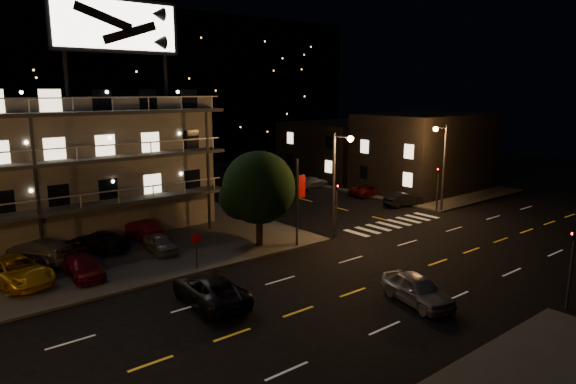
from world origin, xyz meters
TOP-DOWN VIEW (x-y plane):
  - ground at (0.00, 0.00)m, footprint 140.00×140.00m
  - curb_ne at (30.00, 20.00)m, footprint 16.00×24.00m
  - motel at (-9.94, 23.88)m, footprint 28.00×13.80m
  - side_bldg_front at (29.99, 16.00)m, footprint 14.06×10.00m
  - side_bldg_back at (29.99, 28.00)m, footprint 14.06×12.00m
  - streetlight_nc at (8.50, 7.94)m, footprint 0.44×1.92m
  - streetlight_ne at (22.14, 8.30)m, footprint 1.92×0.44m
  - signal_nw at (9.00, 8.50)m, footprint 0.20×0.27m
  - signal_sw at (9.00, -8.50)m, footprint 0.20×0.27m
  - signal_ne at (22.00, 8.50)m, footprint 0.27×0.20m
  - banner_north at (5.09, 8.40)m, footprint 0.83×0.16m
  - stop_sign at (-3.00, 8.57)m, footprint 0.91×0.11m
  - tree at (2.94, 10.21)m, footprint 5.40×5.20m
  - lot_car_2 at (-12.35, 12.91)m, footprint 3.90×6.02m
  - lot_car_3 at (-8.92, 11.69)m, footprint 1.99×4.36m
  - lot_car_4 at (-3.29, 13.12)m, footprint 1.69×3.66m
  - lot_car_7 at (-10.22, 16.10)m, footprint 4.10×5.66m
  - lot_car_8 at (-6.47, 15.91)m, footprint 3.47×4.75m
  - lot_car_9 at (-2.98, 17.18)m, footprint 2.02×4.42m
  - side_car_0 at (21.56, 11.91)m, footprint 4.26×2.23m
  - side_car_1 at (22.72, 17.45)m, footprint 4.56×2.40m
  - side_car_2 at (21.16, 24.69)m, footprint 4.33×1.92m
  - side_car_3 at (23.26, 28.78)m, footprint 4.62×2.98m
  - road_car_east at (3.58, -3.14)m, footprint 2.84×4.82m
  - road_car_west at (-4.91, 3.81)m, footprint 3.07×5.78m

SIDE VIEW (x-z plane):
  - ground at x=0.00m, z-range 0.00..0.00m
  - curb_ne at x=30.00m, z-range 0.00..0.15m
  - side_car_1 at x=22.72m, z-range 0.00..1.22m
  - side_car_2 at x=21.16m, z-range 0.00..1.24m
  - side_car_0 at x=21.56m, z-range 0.00..1.34m
  - side_car_3 at x=23.26m, z-range 0.00..1.47m
  - lot_car_4 at x=-3.29m, z-range 0.15..1.37m
  - lot_car_3 at x=-8.92m, z-range 0.15..1.39m
  - road_car_east at x=3.58m, z-range 0.00..1.54m
  - road_car_west at x=-4.91m, z-range 0.00..1.55m
  - lot_car_9 at x=-2.98m, z-range 0.15..1.55m
  - lot_car_8 at x=-6.47m, z-range 0.15..1.65m
  - lot_car_7 at x=-10.22m, z-range 0.15..1.67m
  - lot_car_2 at x=-12.35m, z-range 0.15..1.69m
  - stop_sign at x=-3.00m, z-range 0.41..3.01m
  - signal_nw at x=9.00m, z-range 0.27..4.87m
  - signal_sw at x=9.00m, z-range 0.27..4.87m
  - signal_ne at x=22.00m, z-range 0.27..4.87m
  - banner_north at x=5.09m, z-range 0.23..6.63m
  - side_bldg_back at x=29.99m, z-range 0.00..7.00m
  - tree at x=2.94m, z-range 0.79..7.59m
  - side_bldg_front at x=29.99m, z-range 0.00..8.50m
  - streetlight_nc at x=8.50m, z-range 0.96..8.96m
  - streetlight_ne at x=22.14m, z-range 0.96..8.96m
  - motel at x=-9.94m, z-range -3.71..14.39m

